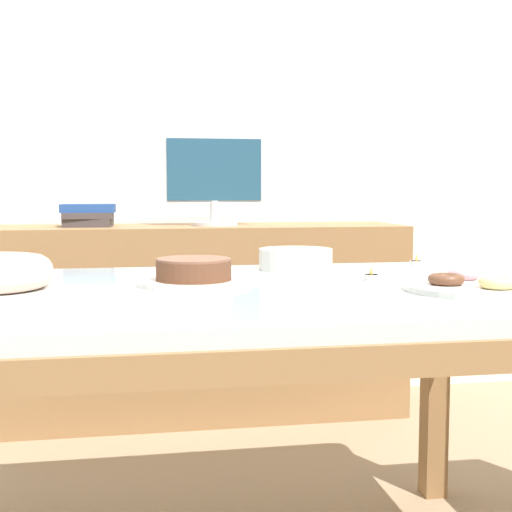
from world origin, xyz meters
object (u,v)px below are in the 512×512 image
object	(u,v)px
tealight_centre	(176,269)
tealight_near_cakes	(371,277)
plate_stack	(296,259)
cake_chocolate_round	(194,274)
tealight_near_front	(416,263)
pastry_platter	(482,285)
computer_monitor	(214,181)
book_stack	(88,215)

from	to	relation	value
tealight_centre	tealight_near_cakes	distance (m)	0.54
plate_stack	tealight_near_cakes	size ratio (longest dim) A/B	5.25
cake_chocolate_round	tealight_near_front	size ratio (longest dim) A/B	6.85
cake_chocolate_round	pastry_platter	bearing A→B (deg)	-18.01
cake_chocolate_round	tealight_near_cakes	bearing A→B (deg)	0.02
tealight_centre	plate_stack	bearing A→B (deg)	3.90
cake_chocolate_round	tealight_near_cakes	world-z (taller)	cake_chocolate_round
cake_chocolate_round	pastry_platter	distance (m)	0.67
computer_monitor	tealight_near_front	distance (m)	1.16
tealight_near_cakes	pastry_platter	bearing A→B (deg)	-47.40
book_stack	pastry_platter	xyz separation A→B (m)	(0.96, -1.52, -0.11)
pastry_platter	tealight_near_cakes	size ratio (longest dim) A/B	8.98
computer_monitor	tealight_near_front	bearing A→B (deg)	-64.42
book_stack	tealight_near_cakes	distance (m)	1.53
tealight_near_front	tealight_near_cakes	bearing A→B (deg)	-129.50
plate_stack	tealight_centre	xyz separation A→B (m)	(-0.34, -0.02, -0.02)
pastry_platter	tealight_near_front	bearing A→B (deg)	83.98
computer_monitor	tealight_near_front	world-z (taller)	computer_monitor
plate_stack	tealight_near_front	xyz separation A→B (m)	(0.38, 0.02, -0.02)
computer_monitor	pastry_platter	world-z (taller)	computer_monitor
book_stack	tealight_near_cakes	size ratio (longest dim) A/B	5.57
tealight_near_front	tealight_near_cakes	distance (m)	0.38
cake_chocolate_round	pastry_platter	size ratio (longest dim) A/B	0.76
book_stack	pastry_platter	bearing A→B (deg)	-57.85
plate_stack	tealight_near_cakes	world-z (taller)	plate_stack
computer_monitor	book_stack	distance (m)	0.54
pastry_platter	tealight_near_cakes	xyz separation A→B (m)	(-0.19, 0.21, -0.00)
book_stack	tealight_centre	world-z (taller)	book_stack
cake_chocolate_round	tealight_centre	world-z (taller)	cake_chocolate_round
cake_chocolate_round	tealight_near_front	world-z (taller)	cake_chocolate_round
computer_monitor	tealight_near_cakes	world-z (taller)	computer_monitor
pastry_platter	computer_monitor	bearing A→B (deg)	105.91
pastry_platter	tealight_near_front	xyz separation A→B (m)	(0.05, 0.50, -0.00)
tealight_centre	tealight_near_cakes	xyz separation A→B (m)	(0.47, -0.25, 0.00)
book_stack	tealight_near_cakes	bearing A→B (deg)	-59.78
pastry_platter	cake_chocolate_round	bearing A→B (deg)	161.99
pastry_platter	plate_stack	distance (m)	0.58
computer_monitor	plate_stack	world-z (taller)	computer_monitor
computer_monitor	tealight_near_cakes	xyz separation A→B (m)	(0.24, -1.32, -0.25)
computer_monitor	book_stack	world-z (taller)	computer_monitor
computer_monitor	tealight_centre	size ratio (longest dim) A/B	10.60
book_stack	tealight_centre	bearing A→B (deg)	-74.66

